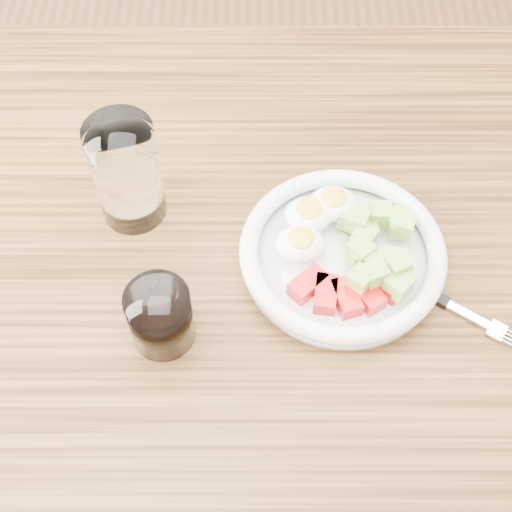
% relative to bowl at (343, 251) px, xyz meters
% --- Properties ---
extents(ground, '(4.00, 4.00, 0.00)m').
position_rel_bowl_xyz_m(ground, '(-0.09, -0.02, -0.79)').
color(ground, brown).
rests_on(ground, ground).
extents(dining_table, '(1.50, 0.90, 0.77)m').
position_rel_bowl_xyz_m(dining_table, '(-0.09, -0.02, -0.12)').
color(dining_table, brown).
rests_on(dining_table, ground).
extents(bowl, '(0.24, 0.24, 0.06)m').
position_rel_bowl_xyz_m(bowl, '(0.00, 0.00, 0.00)').
color(bowl, white).
rests_on(bowl, dining_table).
extents(fork, '(0.17, 0.12, 0.01)m').
position_rel_bowl_xyz_m(fork, '(0.10, -0.05, -0.02)').
color(fork, black).
rests_on(fork, dining_table).
extents(water_glass, '(0.08, 0.08, 0.14)m').
position_rel_bowl_xyz_m(water_glass, '(-0.25, 0.08, 0.05)').
color(water_glass, white).
rests_on(water_glass, dining_table).
extents(coffee_glass, '(0.07, 0.07, 0.08)m').
position_rel_bowl_xyz_m(coffee_glass, '(-0.20, -0.10, 0.02)').
color(coffee_glass, white).
rests_on(coffee_glass, dining_table).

